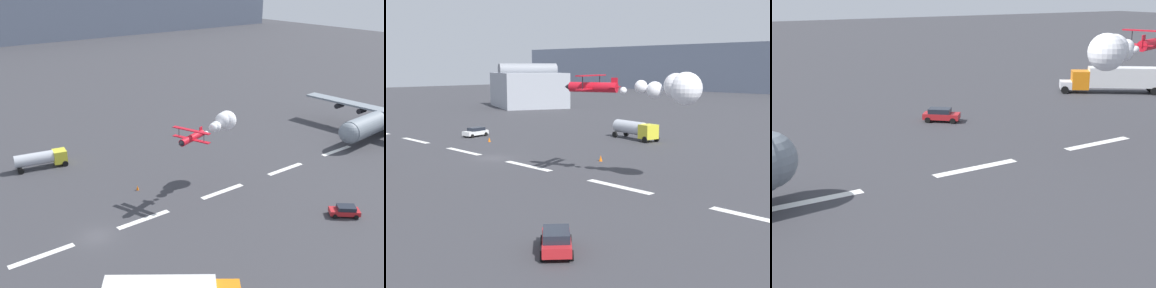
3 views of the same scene
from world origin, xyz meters
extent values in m
plane|color=#38383D|center=(0.00, 0.00, 0.00)|extent=(440.00, 440.00, 0.00)
cube|color=white|center=(-7.07, 0.00, 0.01)|extent=(8.00, 0.90, 0.01)
cube|color=white|center=(7.07, 0.00, 0.01)|extent=(8.00, 0.90, 0.01)
cube|color=white|center=(21.20, 0.00, 0.01)|extent=(8.00, 0.90, 0.01)
cube|color=white|center=(35.33, 0.00, 0.01)|extent=(8.00, 0.90, 0.01)
cube|color=white|center=(49.47, 0.00, 0.01)|extent=(8.00, 0.90, 0.01)
cylinder|color=gray|center=(64.13, 0.27, 3.31)|extent=(24.99, 6.18, 4.22)
sphere|color=gray|center=(51.81, -0.72, 3.31)|extent=(4.01, 4.01, 4.01)
cube|color=gray|center=(64.13, 0.27, 5.21)|extent=(5.99, 35.11, 0.40)
cylinder|color=black|center=(62.96, 9.83, 4.31)|extent=(2.48, 1.29, 1.10)
cylinder|color=black|center=(63.38, 4.60, 4.31)|extent=(2.48, 1.29, 1.10)
cube|color=black|center=(64.92, 2.96, 0.60)|extent=(3.27, 1.25, 1.20)
cylinder|color=red|center=(16.34, 1.37, 9.44)|extent=(5.29, 2.73, 1.03)
cube|color=red|center=(16.15, 1.30, 9.29)|extent=(2.70, 5.96, 0.12)
cube|color=red|center=(16.15, 1.30, 10.64)|extent=(2.70, 5.96, 0.12)
cylinder|color=black|center=(16.86, -0.70, 9.96)|extent=(0.08, 0.08, 1.35)
cylinder|color=black|center=(15.44, 3.31, 9.96)|extent=(0.08, 0.08, 1.35)
cube|color=red|center=(18.56, 2.16, 9.89)|extent=(0.69, 0.33, 1.10)
cube|color=red|center=(18.56, 2.16, 9.49)|extent=(1.24, 2.09, 0.08)
cone|color=black|center=(13.54, 0.37, 9.44)|extent=(0.95, 1.06, 0.87)
sphere|color=white|center=(19.65, 2.27, 9.18)|extent=(0.70, 0.70, 0.70)
sphere|color=white|center=(21.43, 2.84, 9.61)|extent=(1.29, 1.29, 1.29)
sphere|color=white|center=(22.58, 3.53, 9.29)|extent=(1.66, 1.66, 1.66)
sphere|color=white|center=(24.56, 4.24, 9.74)|extent=(2.42, 2.42, 2.42)
sphere|color=white|center=(25.55, 4.41, 9.51)|extent=(3.10, 3.10, 3.10)
cube|color=yellow|center=(5.38, 25.07, 1.60)|extent=(2.58, 2.74, 2.20)
cylinder|color=#B7BCC6|center=(1.14, 25.81, 1.85)|extent=(6.68, 3.18, 2.10)
cylinder|color=black|center=(6.18, 26.15, 0.50)|extent=(1.04, 0.49, 1.00)
cylinder|color=black|center=(-1.03, 27.41, 0.50)|extent=(1.04, 0.49, 1.00)
cylinder|color=black|center=(5.76, 23.79, 0.50)|extent=(1.04, 0.49, 1.00)
cylinder|color=black|center=(-1.44, 25.05, 0.50)|extent=(1.04, 0.49, 1.00)
cube|color=#B21E23|center=(29.74, -15.81, 0.65)|extent=(4.25, 4.02, 0.65)
cube|color=#1E232D|center=(29.89, -15.94, 1.25)|extent=(2.93, 2.85, 0.55)
cylinder|color=black|center=(28.08, -15.56, 0.32)|extent=(0.63, 0.59, 0.64)
cylinder|color=black|center=(30.23, -17.42, 0.32)|extent=(0.63, 0.59, 0.64)
cylinder|color=black|center=(29.25, -14.20, 0.32)|extent=(0.63, 0.59, 0.64)
cylinder|color=black|center=(31.41, -16.06, 0.32)|extent=(0.63, 0.59, 0.64)
cone|color=orange|center=(11.01, 8.30, 0.38)|extent=(0.44, 0.44, 0.75)
camera|label=1|loc=(-20.82, -47.86, 31.82)|focal=43.03mm
camera|label=2|loc=(51.92, -35.58, 11.55)|focal=46.30mm
camera|label=3|loc=(58.78, 35.94, 14.56)|focal=50.40mm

